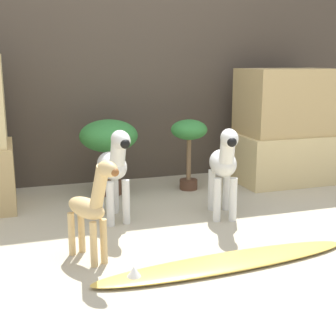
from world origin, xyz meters
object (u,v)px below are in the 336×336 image
surfboard (225,262)px  potted_palm_front (189,137)px  giraffe_figurine (91,206)px  potted_palm_back (109,140)px  zebra_right (224,164)px  zebra_left (114,166)px

surfboard → potted_palm_front: bearing=76.8°
giraffe_figurine → potted_palm_back: bearing=74.6°
zebra_right → potted_palm_back: bearing=127.9°
giraffe_figurine → potted_palm_front: (0.94, 1.12, 0.13)m
zebra_left → giraffe_figurine: 0.61m
zebra_right → potted_palm_front: size_ratio=1.09×
zebra_right → zebra_left: same height
giraffe_figurine → potted_palm_front: potted_palm_front is taller
zebra_left → potted_palm_back: size_ratio=1.06×
potted_palm_front → potted_palm_back: bearing=174.8°
zebra_left → potted_palm_back: zebra_left is taller
zebra_right → zebra_left: bearing=167.7°
potted_palm_back → zebra_left: bearing=-98.4°
zebra_right → surfboard: (-0.30, -0.67, -0.34)m
zebra_right → giraffe_figurine: 1.00m
zebra_left → zebra_right: bearing=-12.3°
zebra_right → potted_palm_front: zebra_right is taller
zebra_left → potted_palm_front: zebra_left is taller
zebra_right → zebra_left: size_ratio=1.00×
potted_palm_back → giraffe_figurine: bearing=-105.4°
zebra_left → potted_palm_back: 0.62m
potted_palm_front → potted_palm_back: size_ratio=0.97×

